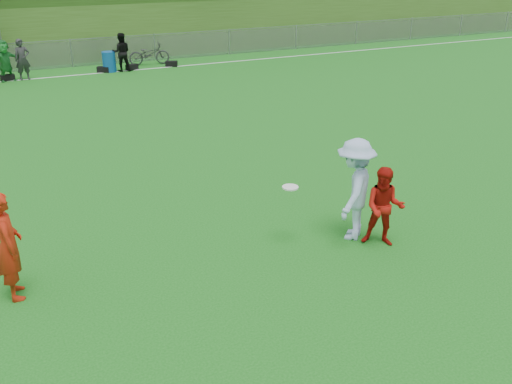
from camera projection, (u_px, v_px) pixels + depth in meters
ground at (261, 260)px, 10.23m from camera, size 120.00×120.00×0.00m
sideline_far at (81, 75)px, 25.12m from camera, size 60.00×0.10×0.01m
fence at (71, 53)px, 26.53m from camera, size 58.00×0.06×1.30m
berm at (40, 12)px, 35.29m from camera, size 120.00×18.00×3.00m
spectator_row at (15, 60)px, 23.77m from camera, size 8.83×0.98×1.69m
gear_bags at (106, 69)px, 25.62m from camera, size 7.79×0.51×0.26m
player_red_left at (8, 246)px, 8.84m from camera, size 0.45×0.67×1.80m
player_red_center at (384, 207)px, 10.47m from camera, size 0.94×0.92×1.53m
player_blue at (354, 190)px, 10.67m from camera, size 1.43×1.40×1.97m
frisbee at (290, 187)px, 10.40m from camera, size 0.30×0.30×0.03m
recycling_bin at (109, 62)px, 25.58m from camera, size 0.74×0.74×0.89m
bicycle at (149, 54)px, 27.12m from camera, size 1.97×0.83×1.01m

